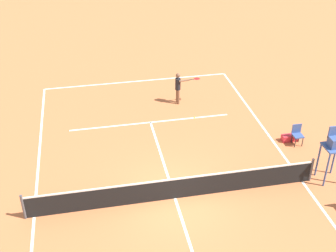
% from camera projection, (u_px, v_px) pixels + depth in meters
% --- Properties ---
extents(ground_plane, '(60.00, 60.00, 0.00)m').
position_uv_depth(ground_plane, '(175.00, 198.00, 17.11)').
color(ground_plane, '#C66B3D').
extents(court_lines, '(10.60, 21.05, 0.01)m').
position_uv_depth(court_lines, '(175.00, 198.00, 17.11)').
color(court_lines, white).
rests_on(court_lines, ground).
extents(tennis_net, '(11.20, 0.10, 1.07)m').
position_uv_depth(tennis_net, '(175.00, 188.00, 16.85)').
color(tennis_net, '#4C4C51').
rests_on(tennis_net, ground).
extents(player_serving, '(1.31, 0.46, 1.72)m').
position_uv_depth(player_serving, '(179.00, 85.00, 23.09)').
color(player_serving, brown).
rests_on(player_serving, ground).
extents(tennis_ball, '(0.07, 0.07, 0.07)m').
position_uv_depth(tennis_ball, '(195.00, 117.00, 22.27)').
color(tennis_ball, '#CCE033').
rests_on(tennis_ball, ground).
extents(umpire_chair, '(0.80, 0.80, 2.41)m').
position_uv_depth(umpire_chair, '(334.00, 146.00, 17.29)').
color(umpire_chair, '#38518C').
rests_on(umpire_chair, ground).
extents(courtside_chair_mid, '(0.44, 0.46, 0.95)m').
position_uv_depth(courtside_chair_mid, '(297.00, 134.00, 20.05)').
color(courtside_chair_mid, '#262626').
rests_on(courtside_chair_mid, ground).
extents(equipment_bag, '(0.76, 0.32, 0.30)m').
position_uv_depth(equipment_bag, '(290.00, 138.00, 20.47)').
color(equipment_bag, red).
rests_on(equipment_bag, ground).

